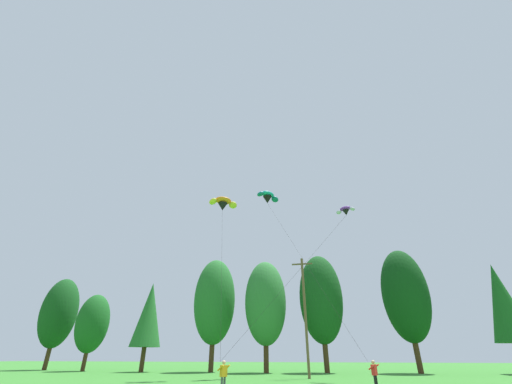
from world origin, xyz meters
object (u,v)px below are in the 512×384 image
object	(u,v)px
kite_flyer_near	(223,374)
parafoil_kite_mid_teal	(268,197)
utility_pole	(305,311)
kite_flyer_mid	(375,372)
parafoil_kite_high_orange	(223,203)
parafoil_kite_far_purple	(345,211)

from	to	relation	value
kite_flyer_near	parafoil_kite_mid_teal	bearing A→B (deg)	89.78
kite_flyer_near	parafoil_kite_mid_teal	size ratio (longest dim) A/B	0.09
utility_pole	kite_flyer_mid	size ratio (longest dim) A/B	6.76
kite_flyer_mid	parafoil_kite_mid_teal	bearing A→B (deg)	126.11
utility_pole	parafoil_kite_mid_teal	size ratio (longest dim) A/B	0.60
kite_flyer_mid	parafoil_kite_high_orange	size ratio (longest dim) A/B	0.10
kite_flyer_near	parafoil_kite_high_orange	bearing A→B (deg)	111.35
parafoil_kite_far_purple	parafoil_kite_high_orange	bearing A→B (deg)	-173.72
kite_flyer_near	kite_flyer_mid	world-z (taller)	same
utility_pole	kite_flyer_mid	xyz separation A→B (m)	(4.87, -10.88, -4.98)
parafoil_kite_high_orange	kite_flyer_mid	bearing A→B (deg)	-31.39
kite_flyer_near	parafoil_kite_mid_teal	xyz separation A→B (m)	(0.06, 15.45, 18.86)
parafoil_kite_high_orange	parafoil_kite_far_purple	bearing A→B (deg)	6.28
kite_flyer_near	kite_flyer_mid	distance (m)	9.44
utility_pole	parafoil_kite_mid_teal	xyz separation A→B (m)	(-3.84, 1.06, 13.88)
parafoil_kite_mid_teal	parafoil_kite_far_purple	xyz separation A→B (m)	(9.05, -2.30, -3.74)
utility_pole	parafoil_kite_high_orange	bearing A→B (deg)	-161.95
parafoil_kite_mid_teal	parafoil_kite_far_purple	size ratio (longest dim) A/B	1.27
parafoil_kite_high_orange	parafoil_kite_mid_teal	world-z (taller)	parafoil_kite_mid_teal
utility_pole	parafoil_kite_far_purple	distance (m)	11.47
kite_flyer_mid	parafoil_kite_far_purple	world-z (taller)	parafoil_kite_far_purple
kite_flyer_mid	parafoil_kite_far_purple	bearing A→B (deg)	87.93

